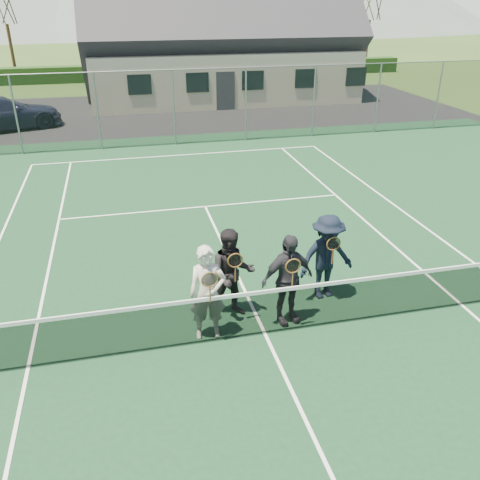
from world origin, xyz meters
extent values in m
plane|color=#2F4C1B|center=(0.00, 20.00, 0.00)|extent=(220.00, 220.00, 0.00)
cube|color=#14381E|center=(0.00, 0.00, 0.01)|extent=(30.00, 30.00, 0.02)
cube|color=black|center=(-4.00, 20.00, 0.01)|extent=(40.00, 12.00, 0.01)
cube|color=black|center=(0.00, 32.00, 0.55)|extent=(40.00, 1.20, 1.10)
imported|color=#1A1C34|center=(-7.41, 17.98, 0.75)|extent=(5.60, 3.72, 1.51)
cube|color=white|center=(0.00, 11.88, 0.03)|extent=(10.97, 0.06, 0.01)
cube|color=white|center=(-4.12, 0.00, 0.03)|extent=(0.06, 23.77, 0.01)
cube|color=white|center=(4.12, 0.00, 0.03)|extent=(0.06, 23.77, 0.01)
cube|color=white|center=(0.00, 6.40, 0.03)|extent=(8.23, 0.06, 0.01)
cube|color=white|center=(0.00, 0.00, 0.03)|extent=(0.06, 12.80, 0.01)
cube|color=black|center=(0.00, 0.00, 0.48)|extent=(11.60, 0.02, 0.88)
cube|color=white|center=(0.00, 0.00, 0.93)|extent=(11.60, 0.03, 0.07)
cylinder|color=slate|center=(-6.00, 13.50, 1.50)|extent=(0.07, 0.07, 3.00)
cylinder|color=slate|center=(-3.00, 13.50, 1.50)|extent=(0.07, 0.07, 3.00)
cylinder|color=slate|center=(0.00, 13.50, 1.50)|extent=(0.07, 0.07, 3.00)
cylinder|color=slate|center=(3.00, 13.50, 1.50)|extent=(0.07, 0.07, 3.00)
cylinder|color=slate|center=(6.00, 13.50, 1.50)|extent=(0.07, 0.07, 3.00)
cylinder|color=slate|center=(9.00, 13.50, 1.50)|extent=(0.07, 0.07, 3.00)
cylinder|color=slate|center=(12.00, 13.50, 1.50)|extent=(0.07, 0.07, 3.00)
cube|color=black|center=(0.00, 13.50, 1.50)|extent=(30.00, 0.03, 3.00)
cylinder|color=slate|center=(0.00, 13.50, 3.00)|extent=(30.00, 0.04, 0.04)
cube|color=beige|center=(4.00, 24.00, 1.40)|extent=(15.00, 8.00, 2.80)
cube|color=#2D2D33|center=(3.50, 19.98, 1.00)|extent=(1.00, 0.06, 2.00)
cube|color=black|center=(-1.00, 19.98, 1.50)|extent=(1.20, 0.06, 1.00)
cube|color=black|center=(2.00, 19.98, 1.50)|extent=(1.20, 0.06, 1.00)
cube|color=black|center=(5.00, 19.98, 1.50)|extent=(1.20, 0.06, 1.00)
cube|color=black|center=(8.00, 19.98, 1.50)|extent=(1.20, 0.06, 1.00)
cube|color=black|center=(11.00, 19.98, 1.50)|extent=(1.20, 0.06, 1.00)
cylinder|color=#332112|center=(-9.00, 33.00, 1.93)|extent=(0.22, 0.22, 3.85)
cylinder|color=#322212|center=(2.00, 33.00, 1.93)|extent=(0.22, 0.22, 3.85)
cylinder|color=#3B2915|center=(12.00, 33.00, 1.93)|extent=(0.22, 0.22, 3.85)
cylinder|color=#3A2215|center=(18.00, 33.00, 1.93)|extent=(0.22, 0.22, 3.85)
imported|color=beige|center=(-1.01, 0.20, 0.92)|extent=(0.69, 0.49, 1.80)
torus|color=brown|center=(-1.01, -0.07, 1.35)|extent=(0.29, 0.02, 0.29)
cylinder|color=black|center=(-1.01, -0.07, 1.35)|extent=(0.25, 0.00, 0.25)
cylinder|color=brown|center=(-1.01, -0.07, 1.07)|extent=(0.03, 0.03, 0.32)
imported|color=black|center=(-0.44, 0.77, 0.92)|extent=(0.90, 0.71, 1.80)
torus|color=brown|center=(-0.44, 0.50, 1.35)|extent=(0.29, 0.02, 0.29)
cylinder|color=black|center=(-0.44, 0.50, 1.35)|extent=(0.25, 0.00, 0.25)
cylinder|color=brown|center=(-0.44, 0.50, 1.07)|extent=(0.03, 0.03, 0.32)
imported|color=#27262C|center=(0.50, 0.33, 0.92)|extent=(1.12, 0.65, 1.80)
torus|color=brown|center=(0.50, 0.06, 1.35)|extent=(0.29, 0.02, 0.29)
cylinder|color=black|center=(0.50, 0.06, 1.35)|extent=(0.25, 0.00, 0.25)
cylinder|color=brown|center=(0.50, 0.06, 1.07)|extent=(0.03, 0.03, 0.32)
imported|color=black|center=(1.54, 1.00, 0.92)|extent=(1.24, 0.82, 1.80)
torus|color=brown|center=(1.54, 0.73, 1.35)|extent=(0.29, 0.02, 0.29)
cylinder|color=black|center=(1.54, 0.73, 1.35)|extent=(0.25, 0.00, 0.25)
cylinder|color=brown|center=(1.54, 0.73, 1.07)|extent=(0.03, 0.03, 0.32)
camera|label=1|loc=(-2.22, -7.33, 5.64)|focal=38.00mm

